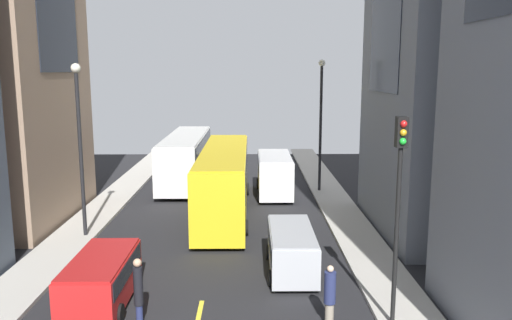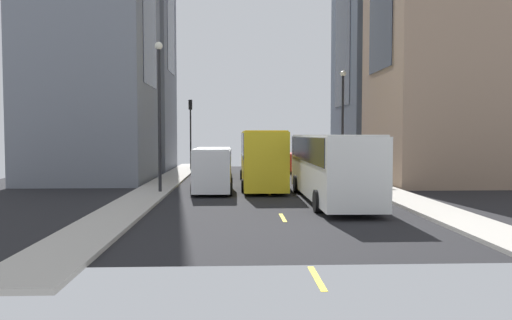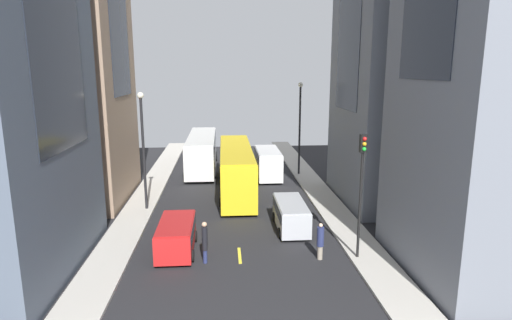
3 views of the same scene
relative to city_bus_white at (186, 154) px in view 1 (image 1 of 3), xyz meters
The scene contains 18 objects.
ground_plane 8.40m from the city_bus_white, 69.36° to the right, with size 39.66×39.66×0.00m, color black.
sidewalk_west 8.77m from the city_bus_white, 116.95° to the right, with size 2.15×44.00×0.15m, color #B2ADA3.
sidewalk_east 12.43m from the city_bus_white, 38.40° to the right, with size 2.15×44.00×0.15m, color #B2ADA3.
lane_stripe_1 20.53m from the city_bus_white, 81.92° to the right, with size 0.16×2.00×0.01m, color yellow.
lane_stripe_2 12.34m from the city_bus_white, 76.35° to the right, with size 0.16×2.00×0.01m, color yellow.
lane_stripe_3 4.90m from the city_bus_white, 50.05° to the right, with size 0.16×2.00×0.01m, color yellow.
lane_stripe_4 6.08m from the city_bus_white, 59.97° to the left, with size 0.16×2.00×0.01m, color yellow.
lane_stripe_5 13.82m from the city_bus_white, 77.87° to the left, with size 0.16×2.00×0.01m, color yellow.
city_bus_white is the anchor object (origin of this frame).
streetcar_yellow 8.59m from the city_bus_white, 68.83° to the right, with size 2.70×13.08×3.59m.
delivery_van_white 7.28m from the city_bus_white, 32.94° to the right, with size 2.25×5.46×2.58m.
car_silver_0 17.77m from the city_bus_white, 69.62° to the right, with size 1.90×4.45×1.73m.
car_red_1 19.49m from the city_bus_white, 91.46° to the right, with size 2.02×4.19×1.69m.
pedestrian_crossing_near 22.15m from the city_bus_white, 71.51° to the right, with size 0.37×0.37×1.97m.
pedestrian_walking_far 21.00m from the city_bus_white, 87.02° to the right, with size 0.29×0.29×2.20m.
traffic_light_near_corner 23.13m from the city_bus_white, 67.09° to the right, with size 0.32×0.44×6.41m.
streetlamp_near 10.13m from the city_bus_white, 19.85° to the right, with size 0.44×0.44×8.38m.
streetlamp_far 13.14m from the city_bus_white, 104.96° to the right, with size 0.44×0.44×8.03m.
Camera 1 is at (1.69, -28.29, 7.89)m, focal length 36.07 mm.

